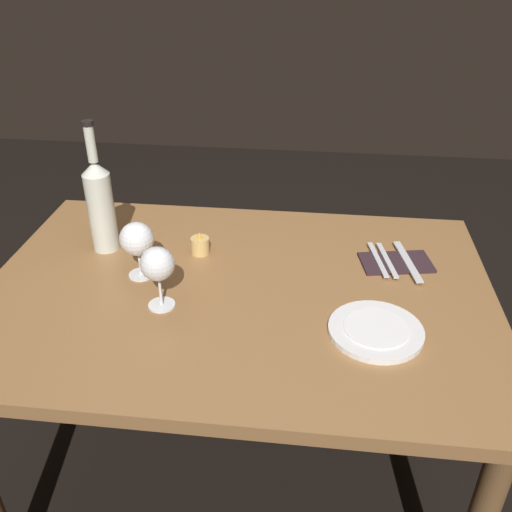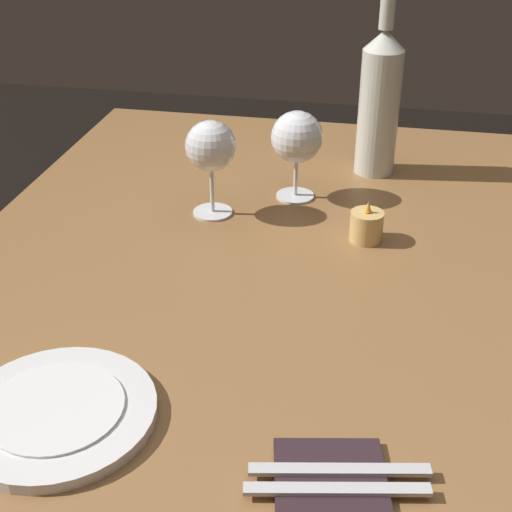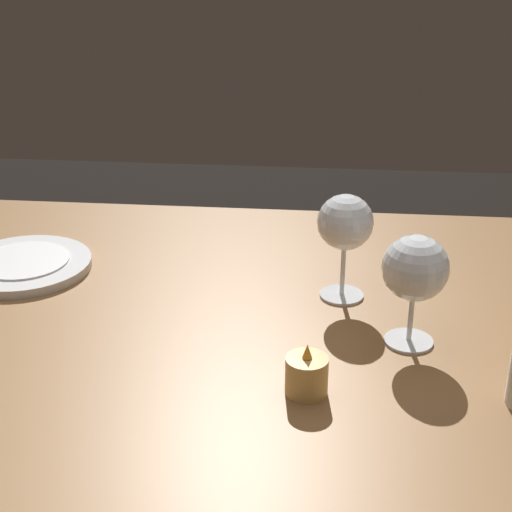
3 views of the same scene
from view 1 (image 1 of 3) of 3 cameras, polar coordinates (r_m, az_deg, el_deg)
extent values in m
plane|color=black|center=(1.94, -1.49, -21.62)|extent=(6.00, 6.00, 0.00)
cube|color=olive|center=(1.43, -1.88, -3.88)|extent=(1.30, 0.90, 0.04)
cylinder|color=brown|center=(2.09, -16.14, -5.03)|extent=(0.06, 0.06, 0.70)
cylinder|color=brown|center=(1.99, 16.91, -7.31)|extent=(0.06, 0.06, 0.70)
cylinder|color=white|center=(1.38, -9.65, -4.97)|extent=(0.07, 0.07, 0.00)
cylinder|color=white|center=(1.35, -9.81, -3.49)|extent=(0.01, 0.01, 0.08)
sphere|color=white|center=(1.31, -10.10, -0.79)|extent=(0.08, 0.08, 0.08)
cylinder|color=#42070F|center=(1.31, -10.08, -0.93)|extent=(0.06, 0.06, 0.02)
cylinder|color=white|center=(1.50, -11.70, -1.87)|extent=(0.07, 0.07, 0.00)
cylinder|color=white|center=(1.48, -11.85, -0.65)|extent=(0.01, 0.01, 0.07)
sphere|color=white|center=(1.45, -12.15, 1.75)|extent=(0.09, 0.09, 0.09)
cylinder|color=#42070F|center=(1.45, -12.14, 1.67)|extent=(0.07, 0.07, 0.03)
cylinder|color=silver|center=(1.60, -15.57, 4.35)|extent=(0.07, 0.07, 0.23)
cone|color=silver|center=(1.55, -16.25, 8.68)|extent=(0.07, 0.07, 0.03)
cylinder|color=silver|center=(1.52, -16.62, 10.98)|extent=(0.03, 0.03, 0.10)
cylinder|color=black|center=(1.51, -16.93, 12.94)|extent=(0.03, 0.03, 0.01)
cylinder|color=#DBB266|center=(1.56, -5.76, 1.07)|extent=(0.05, 0.05, 0.05)
cylinder|color=white|center=(1.57, -5.74, 0.88)|extent=(0.04, 0.04, 0.03)
cone|color=#F99E2D|center=(1.55, -5.82, 2.16)|extent=(0.01, 0.01, 0.02)
cylinder|color=white|center=(1.30, 12.19, -7.50)|extent=(0.22, 0.22, 0.01)
cylinder|color=white|center=(1.30, 12.24, -7.20)|extent=(0.15, 0.15, 0.00)
cube|color=#2D1E23|center=(1.56, 14.18, -0.65)|extent=(0.21, 0.14, 0.01)
cube|color=silver|center=(1.56, 13.31, -0.39)|extent=(0.05, 0.18, 0.00)
cube|color=silver|center=(1.55, 12.39, -0.34)|extent=(0.05, 0.18, 0.00)
cube|color=silver|center=(1.57, 15.30, -0.51)|extent=(0.06, 0.21, 0.00)
camera|label=2|loc=(1.53, 35.23, 16.38)|focal=50.95mm
camera|label=3|loc=(2.15, -2.36, 24.07)|focal=54.47mm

